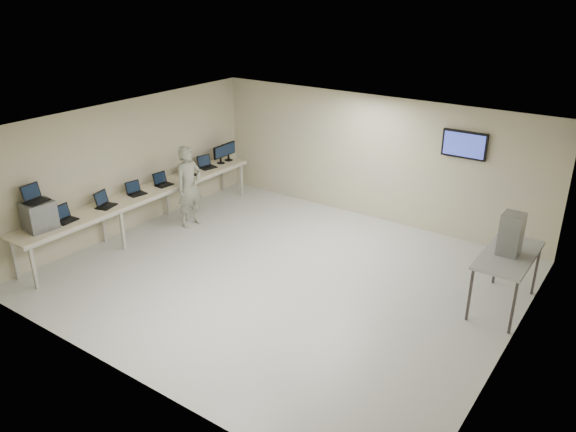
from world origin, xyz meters
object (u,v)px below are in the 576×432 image
Objects in this scene: soldier at (189,187)px; side_table at (508,258)px; workbench at (145,195)px; equipment_box at (39,216)px.

soldier reaches higher than side_table.
side_table is (7.19, 1.29, 0.09)m from workbench.
side_table is at bearing 33.39° from equipment_box.
workbench is at bearing 152.62° from soldier.
soldier is (0.61, 3.16, -0.26)m from equipment_box.
soldier is 1.10× the size of side_table.
soldier is at bearing 85.75° from equipment_box.
equipment_box is at bearing -91.52° from workbench.
side_table is at bearing -78.54° from soldier.
equipment_box reaches higher than side_table.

